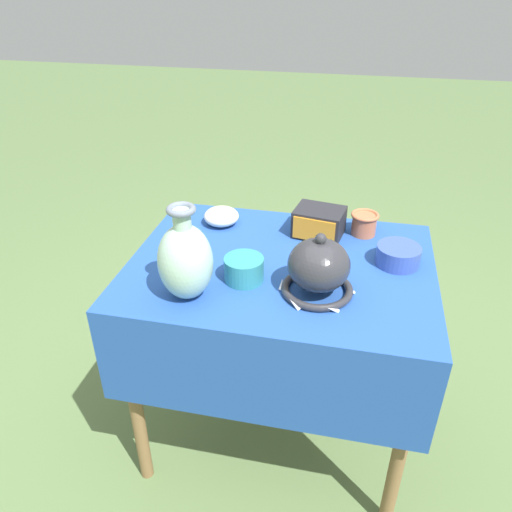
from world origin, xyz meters
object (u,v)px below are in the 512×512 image
Objects in this scene: vase_tall_bulbous at (185,260)px; vase_dome_bell at (318,269)px; pot_squat_teal at (244,269)px; cup_wide_terracotta at (364,223)px; pot_squat_cobalt at (398,255)px; bowl_shallow_ivory at (221,216)px; mosaic_tile_box at (319,222)px.

vase_dome_bell is (0.36, 0.09, -0.04)m from vase_tall_bulbous.
cup_wide_terracotta is at bearing 47.22° from pot_squat_teal.
vase_tall_bulbous is 2.91× the size of cup_wide_terracotta.
vase_tall_bulbous reaches higher than vase_dome_bell.
pot_squat_cobalt is (0.23, 0.21, -0.05)m from vase_dome_bell.
bowl_shallow_ivory and pot_squat_cobalt have the same top height.
vase_dome_bell is at bearing -75.02° from mosaic_tile_box.
mosaic_tile_box is 0.30m from pot_squat_cobalt.
vase_dome_bell is 0.52m from bowl_shallow_ivory.
pot_squat_cobalt is (0.26, -0.14, -0.02)m from mosaic_tile_box.
bowl_shallow_ivory is at bearing -171.28° from mosaic_tile_box.
cup_wide_terracotta is (0.15, 0.04, -0.00)m from mosaic_tile_box.
pot_squat_teal is at bearing -64.06° from bowl_shallow_ivory.
vase_tall_bulbous reaches higher than mosaic_tile_box.
bowl_shallow_ivory is 0.63m from pot_squat_cobalt.
pot_squat_cobalt is at bearing -58.14° from cup_wide_terracotta.
cup_wide_terracotta is at bearing 22.81° from mosaic_tile_box.
pot_squat_teal is (-0.22, 0.02, -0.04)m from vase_dome_bell.
vase_dome_bell is 1.75× the size of bowl_shallow_ivory.
mosaic_tile_box reaches higher than cup_wide_terracotta.
vase_dome_bell is 1.20× the size of mosaic_tile_box.
cup_wide_terracotta reaches higher than bowl_shallow_ivory.
pot_squat_cobalt is at bearing -18.77° from mosaic_tile_box.
vase_tall_bulbous is at bearing -134.79° from cup_wide_terracotta.
cup_wide_terracotta is at bearing 45.21° from vase_tall_bulbous.
pot_squat_teal is (0.16, -0.33, 0.01)m from bowl_shallow_ivory.
pot_squat_cobalt is (0.58, 0.30, -0.09)m from vase_tall_bulbous.
bowl_shallow_ivory is at bearing 115.94° from pot_squat_teal.
vase_tall_bulbous is 0.46m from bowl_shallow_ivory.
vase_tall_bulbous is 0.55m from mosaic_tile_box.
pot_squat_teal is (0.14, 0.11, -0.08)m from vase_tall_bulbous.
pot_squat_cobalt is at bearing 22.79° from pot_squat_teal.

